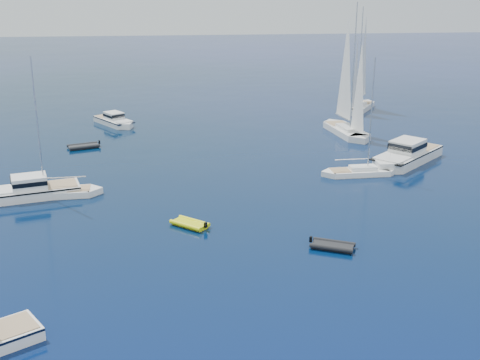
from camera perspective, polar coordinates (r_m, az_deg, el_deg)
The scene contains 10 objects.
motor_cruiser_centre at distance 62.36m, azimuth -19.00°, elevation -1.56°, with size 3.24×10.60×2.78m, color white, non-canonical shape.
motor_cruiser_distant at distance 72.53m, azimuth 15.05°, elevation 1.58°, with size 3.88×12.67×3.33m, color silver, non-canonical shape.
motor_cruiser_horizon at distance 89.90m, azimuth -11.51°, elevation 5.05°, with size 2.68×8.75×2.30m, color white, non-canonical shape.
sailboat_mid_l at distance 62.06m, azimuth -16.74°, elevation -1.42°, with size 2.47×9.49×13.94m, color white, non-canonical shape.
sailboat_centre at distance 66.93m, azimuth 11.00°, elevation 0.48°, with size 2.29×8.79×12.92m, color white, non-canonical shape.
sailboat_sails_r at distance 84.12m, azimuth 9.79°, elevation 4.24°, with size 3.15×12.11×17.79m, color silver, non-canonical shape.
sailboat_sails_far at distance 99.87m, azimuth 10.97°, elevation 6.40°, with size 2.91×11.20×16.46m, color silver, non-canonical shape.
tender_yellow at distance 52.54m, azimuth -4.67°, elevation -4.29°, with size 1.89×3.40×0.95m, color #DDE40D, non-canonical shape.
tender_grey_near at distance 48.81m, azimuth 8.58°, elevation -6.29°, with size 1.95×3.53×0.95m, color black, non-canonical shape.
tender_grey_far at distance 78.44m, azimuth -14.30°, elevation 2.90°, with size 2.14×3.96×0.95m, color black, non-canonical shape.
Camera 1 is at (-5.02, -25.21, 20.24)m, focal length 46.04 mm.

